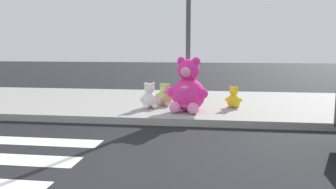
{
  "coord_description": "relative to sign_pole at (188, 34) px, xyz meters",
  "views": [
    {
      "loc": [
        1.63,
        -3.56,
        1.57
      ],
      "look_at": [
        0.64,
        3.6,
        0.55
      ],
      "focal_mm": 36.43,
      "sensor_mm": 36.0,
      "label": 1
    }
  ],
  "objects": [
    {
      "name": "plush_white",
      "position": [
        -0.86,
        -0.27,
        -1.46
      ],
      "size": [
        0.45,
        0.43,
        0.6
      ],
      "color": "white",
      "rests_on": "sidewalk"
    },
    {
      "name": "plush_pink_large",
      "position": [
        0.05,
        -0.58,
        -1.22
      ],
      "size": [
        0.91,
        0.84,
        1.2
      ],
      "color": "#F22D93",
      "rests_on": "sidewalk"
    },
    {
      "name": "plush_lime",
      "position": [
        -0.68,
        0.6,
        -1.5
      ],
      "size": [
        0.37,
        0.35,
        0.49
      ],
      "color": "#8CD133",
      "rests_on": "sidewalk"
    },
    {
      "name": "ground_plane",
      "position": [
        -1.0,
        -4.4,
        -1.85
      ],
      "size": [
        60.0,
        60.0,
        0.0
      ],
      "primitive_type": "plane",
      "color": "black"
    },
    {
      "name": "sidewalk",
      "position": [
        -1.0,
        0.8,
        -1.77
      ],
      "size": [
        28.0,
        4.4,
        0.15
      ],
      "primitive_type": "cube",
      "color": "#9E9B93",
      "rests_on": "ground_plane"
    },
    {
      "name": "plush_yellow",
      "position": [
        1.07,
        0.05,
        -1.49
      ],
      "size": [
        0.39,
        0.36,
        0.51
      ],
      "color": "yellow",
      "rests_on": "sidewalk"
    },
    {
      "name": "plush_tan",
      "position": [
        -0.55,
        0.1,
        -1.48
      ],
      "size": [
        0.41,
        0.38,
        0.54
      ],
      "color": "tan",
      "rests_on": "sidewalk"
    },
    {
      "name": "sign_pole",
      "position": [
        0.0,
        0.0,
        0.0
      ],
      "size": [
        0.56,
        0.11,
        3.2
      ],
      "color": "#4C4C51",
      "rests_on": "sidewalk"
    }
  ]
}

